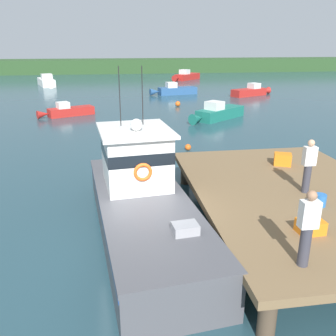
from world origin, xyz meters
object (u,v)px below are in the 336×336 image
deckhand_by_the_boat (308,165)px  moored_boat_far_left (251,91)px  crate_stack_near_edge (310,226)px  moored_boat_near_channel (186,76)px  mooring_buoy_spare_mooring (188,147)px  main_fishing_boat (140,197)px  deckhand_further_back (307,227)px  moored_boat_outer_mooring (47,82)px  mooring_buoy_channel_marker (178,104)px  crate_single_by_cleat (283,159)px  moored_boat_far_right (217,113)px  moored_boat_mid_harbor (67,111)px  moored_boat_off_the_point (174,90)px  bait_bucket (320,200)px

deckhand_by_the_boat → moored_boat_far_left: 29.67m
deckhand_by_the_boat → crate_stack_near_edge: bearing=-115.9°
deckhand_by_the_boat → moored_boat_far_left: size_ratio=0.32×
moored_boat_near_channel → mooring_buoy_spare_mooring: 37.70m
main_fishing_boat → deckhand_by_the_boat: (4.90, -0.77, 1.05)m
crate_stack_near_edge → moored_boat_far_left: (10.25, 30.48, -0.92)m
deckhand_further_back → moored_boat_far_left: deckhand_further_back is taller
moored_boat_outer_mooring → mooring_buoy_channel_marker: 22.89m
crate_single_by_cleat → moored_boat_far_right: 14.12m
moored_boat_mid_harbor → moored_boat_outer_mooring: (-4.93, 20.99, 0.17)m
deckhand_by_the_boat → moored_boat_mid_harbor: deckhand_by_the_boat is taller
moored_boat_off_the_point → mooring_buoy_channel_marker: 7.75m
deckhand_by_the_boat → moored_boat_far_right: 16.68m
deckhand_by_the_boat → moored_boat_mid_harbor: 21.64m
crate_single_by_cleat → moored_boat_off_the_point: bearing=88.7°
crate_stack_near_edge → crate_single_by_cleat: bearing=71.9°
moored_boat_mid_harbor → mooring_buoy_channel_marker: moored_boat_mid_harbor is taller
mooring_buoy_spare_mooring → moored_boat_off_the_point: bearing=82.5°
crate_single_by_cleat → deckhand_by_the_boat: bearing=-100.1°
deckhand_further_back → moored_boat_far_right: deckhand_further_back is taller
main_fishing_boat → bait_bucket: main_fishing_boat is taller
deckhand_further_back → moored_boat_near_channel: 49.90m
moored_boat_far_right → moored_boat_off_the_point: 13.81m
moored_boat_off_the_point → moored_boat_far_left: bearing=-14.4°
mooring_buoy_spare_mooring → moored_boat_mid_harbor: bearing=124.9°
crate_single_by_cleat → moored_boat_outer_mooring: 40.72m
crate_stack_near_edge → moored_boat_far_right: bearing=80.6°
main_fishing_boat → mooring_buoy_channel_marker: main_fishing_boat is taller
deckhand_further_back → moored_boat_far_left: (11.07, 31.67, -1.61)m
mooring_buoy_channel_marker → moored_boat_far_right: bearing=-72.6°
moored_boat_far_left → deckhand_by_the_boat: bearing=-108.0°
moored_boat_near_channel → moored_boat_mid_harbor: bearing=-119.1°
deckhand_further_back → moored_boat_far_left: 33.59m
crate_stack_near_edge → bait_bucket: (1.03, 1.34, 0.01)m
deckhand_further_back → moored_boat_outer_mooring: bearing=105.5°
bait_bucket → moored_boat_off_the_point: size_ratio=0.06×
bait_bucket → mooring_buoy_channel_marker: bait_bucket is taller
moored_boat_near_channel → mooring_buoy_spare_mooring: (-7.23, -37.00, -0.37)m
deckhand_further_back → moored_boat_off_the_point: size_ratio=0.30×
moored_boat_mid_harbor → mooring_buoy_channel_marker: (9.31, 3.07, -0.15)m
crate_single_by_cleat → moored_boat_mid_harbor: (-9.65, 17.03, -1.04)m
bait_bucket → deckhand_by_the_boat: (0.09, 0.96, 0.69)m
moored_boat_far_right → moored_boat_far_left: moored_boat_far_right is taller
main_fishing_boat → moored_boat_near_channel: 46.25m
bait_bucket → mooring_buoy_channel_marker: 23.56m
crate_single_by_cleat → main_fishing_boat: bearing=-162.2°
crate_stack_near_edge → deckhand_by_the_boat: (1.12, 2.30, 0.70)m
mooring_buoy_channel_marker → bait_bucket: bearing=-90.4°
moored_boat_outer_mooring → crate_single_by_cleat: bearing=-69.0°
moored_boat_far_left → moored_boat_near_channel: 18.03m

